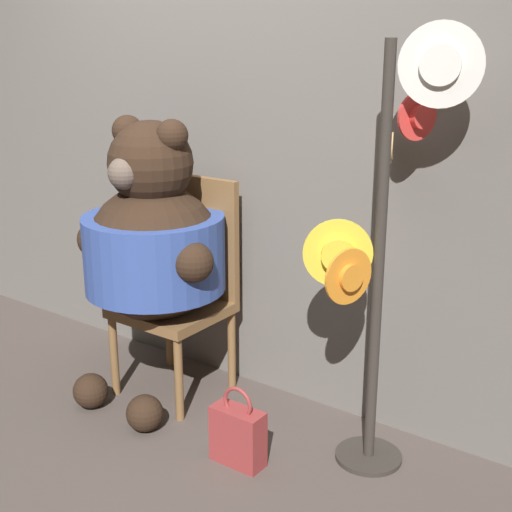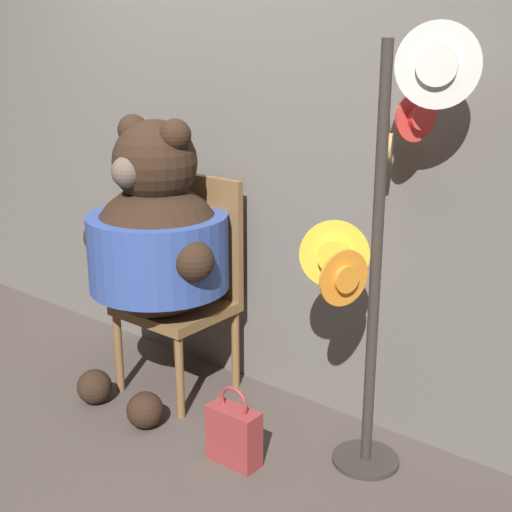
{
  "view_description": "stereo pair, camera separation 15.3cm",
  "coord_description": "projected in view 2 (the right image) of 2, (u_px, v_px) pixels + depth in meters",
  "views": [
    {
      "loc": [
        2.08,
        -1.98,
        1.72
      ],
      "look_at": [
        0.39,
        0.37,
        0.81
      ],
      "focal_mm": 50.0,
      "sensor_mm": 36.0,
      "label": 1
    },
    {
      "loc": [
        2.2,
        -1.89,
        1.72
      ],
      "look_at": [
        0.39,
        0.37,
        0.81
      ],
      "focal_mm": 50.0,
      "sensor_mm": 36.0,
      "label": 2
    }
  ],
  "objects": [
    {
      "name": "wall_back",
      "position": [
        244.0,
        143.0,
        3.43
      ],
      "size": [
        8.0,
        0.1,
        2.42
      ],
      "color": "#66605B",
      "rests_on": "ground_plane"
    },
    {
      "name": "handbag_on_ground",
      "position": [
        234.0,
        434.0,
        2.94
      ],
      "size": [
        0.23,
        0.1,
        0.35
      ],
      "color": "maroon",
      "rests_on": "ground_plane"
    },
    {
      "name": "ground_plane",
      "position": [
        140.0,
        428.0,
        3.24
      ],
      "size": [
        14.0,
        14.0,
        0.0
      ],
      "primitive_type": "plane",
      "color": "#4C423D"
    },
    {
      "name": "chair",
      "position": [
        188.0,
        281.0,
        3.51
      ],
      "size": [
        0.48,
        0.45,
        1.06
      ],
      "color": "brown",
      "rests_on": "ground_plane"
    },
    {
      "name": "hat_display_rack",
      "position": [
        377.0,
        239.0,
        2.7
      ],
      "size": [
        0.57,
        0.5,
        1.76
      ],
      "color": "#332D28",
      "rests_on": "ground_plane"
    },
    {
      "name": "teddy_bear",
      "position": [
        157.0,
        242.0,
        3.33
      ],
      "size": [
        0.8,
        0.71,
        1.36
      ],
      "color": "black",
      "rests_on": "ground_plane"
    }
  ]
}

